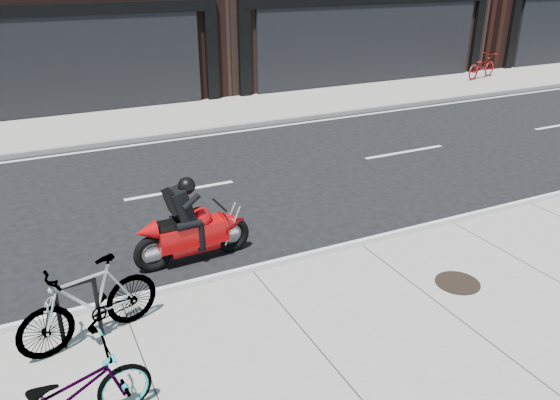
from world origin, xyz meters
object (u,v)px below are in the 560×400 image
bike_rack (78,307)px  motorcycle (197,226)px  manhole_cover (458,283)px  bicycle_far (482,66)px  bicycle_rear (89,302)px  bicycle_front (67,396)px

bike_rack → motorcycle: size_ratio=0.43×
motorcycle → manhole_cover: motorcycle is taller
bike_rack → bicycle_far: bearing=32.0°
bike_rack → manhole_cover: 5.32m
bike_rack → bicycle_rear: bicycle_rear is taller
bike_rack → bicycle_rear: (0.13, 0.00, 0.03)m
bicycle_front → motorcycle: 3.82m
bicycle_front → manhole_cover: 5.53m
bike_rack → motorcycle: bearing=37.8°
bicycle_front → bicycle_rear: (0.43, 1.45, 0.09)m
bike_rack → manhole_cover: size_ratio=1.31×
motorcycle → manhole_cover: 4.12m
motorcycle → bicycle_far: motorcycle is taller
bicycle_front → bicycle_rear: size_ratio=0.95×
bicycle_rear → bicycle_far: bicycle_rear is taller
motorcycle → bike_rack: bearing=-144.9°
bicycle_rear → manhole_cover: size_ratio=2.73×
bicycle_rear → manhole_cover: bicycle_rear is taller
bicycle_front → motorcycle: (2.33, 3.03, 0.02)m
bicycle_rear → bicycle_front: bearing=-30.9°
bicycle_far → manhole_cover: bearing=119.1°
motorcycle → bicycle_far: bearing=28.5°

